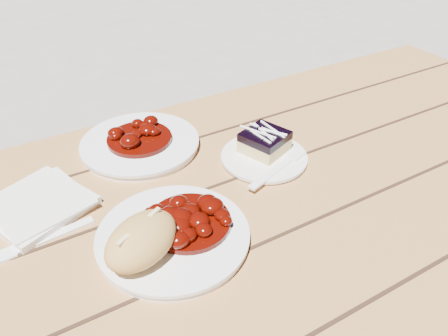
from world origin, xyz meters
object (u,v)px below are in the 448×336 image
bread_roll (141,240)px  blueberry_cake (265,141)px  main_plate (173,237)px  dessert_plate (264,158)px  picnic_table (173,306)px  second_plate (140,145)px

bread_roll → blueberry_cake: bread_roll is taller
main_plate → bread_roll: bearing=-160.0°
blueberry_cake → dessert_plate: bearing=-143.8°
picnic_table → main_plate: 0.17m
picnic_table → blueberry_cake: size_ratio=20.22×
second_plate → blueberry_cake: bearing=-36.0°
bread_roll → second_plate: size_ratio=0.52×
picnic_table → blueberry_cake: blueberry_cake is taller
dessert_plate → second_plate: second_plate is taller
main_plate → bread_roll: bread_roll is taller
picnic_table → second_plate: bearing=76.8°
dessert_plate → second_plate: size_ratio=0.70×
blueberry_cake → second_plate: blueberry_cake is taller
blueberry_cake → main_plate: bearing=-173.7°
main_plate → bread_roll: 0.07m
bread_roll → blueberry_cake: bearing=25.3°
dessert_plate → picnic_table: bearing=-157.8°
picnic_table → main_plate: main_plate is taller
bread_roll → second_plate: bearing=69.8°
main_plate → blueberry_cake: 0.28m
picnic_table → bread_roll: 0.22m
bread_roll → dessert_plate: 0.33m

